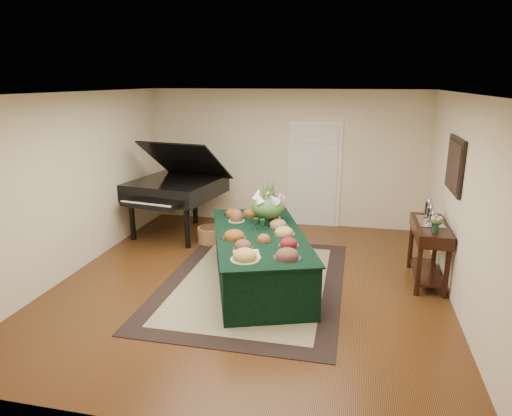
% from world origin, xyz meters
% --- Properties ---
extents(ground, '(6.00, 6.00, 0.00)m').
position_xyz_m(ground, '(0.00, 0.00, 0.00)').
color(ground, black).
rests_on(ground, ground).
extents(area_rug, '(2.56, 3.58, 0.01)m').
position_xyz_m(area_rug, '(0.03, -0.00, 0.01)').
color(area_rug, black).
rests_on(area_rug, ground).
extents(kitchen_doorway, '(1.05, 0.07, 2.10)m').
position_xyz_m(kitchen_doorway, '(0.60, 2.97, 1.02)').
color(kitchen_doorway, white).
rests_on(kitchen_doorway, ground).
extents(buffet_table, '(2.04, 2.90, 0.75)m').
position_xyz_m(buffet_table, '(0.11, 0.05, 0.38)').
color(buffet_table, black).
rests_on(buffet_table, ground).
extents(food_platters, '(1.46, 2.22, 0.15)m').
position_xyz_m(food_platters, '(0.11, -0.03, 0.79)').
color(food_platters, '#A6B0A6').
rests_on(food_platters, buffet_table).
extents(cutting_board, '(0.41, 0.41, 0.10)m').
position_xyz_m(cutting_board, '(0.12, -0.81, 0.78)').
color(cutting_board, tan).
rests_on(cutting_board, buffet_table).
extents(green_goblets, '(0.18, 0.09, 0.18)m').
position_xyz_m(green_goblets, '(0.07, 0.18, 0.84)').
color(green_goblets, '#13311D').
rests_on(green_goblets, buffet_table).
extents(floral_centerpiece, '(0.54, 0.54, 0.54)m').
position_xyz_m(floral_centerpiece, '(0.13, 0.58, 1.06)').
color(floral_centerpiece, '#13311D').
rests_on(floral_centerpiece, buffet_table).
extents(grand_piano, '(1.82, 1.98, 1.81)m').
position_xyz_m(grand_piano, '(-1.88, 1.85, 0.91)').
color(grand_piano, black).
rests_on(grand_piano, ground).
extents(wicker_basket, '(0.45, 0.45, 0.28)m').
position_xyz_m(wicker_basket, '(-1.12, 1.50, 0.14)').
color(wicker_basket, olive).
rests_on(wicker_basket, ground).
extents(mahogany_sideboard, '(0.45, 1.19, 0.89)m').
position_xyz_m(mahogany_sideboard, '(2.50, 0.58, 0.68)').
color(mahogany_sideboard, black).
rests_on(mahogany_sideboard, ground).
extents(tea_service, '(0.34, 0.74, 0.30)m').
position_xyz_m(tea_service, '(2.50, 0.64, 1.00)').
color(tea_service, '#BBBBC4').
rests_on(tea_service, mahogany_sideboard).
extents(pink_bouquet, '(0.19, 0.19, 0.24)m').
position_xyz_m(pink_bouquet, '(2.50, 0.20, 1.04)').
color(pink_bouquet, '#13311D').
rests_on(pink_bouquet, mahogany_sideboard).
extents(wall_painting, '(0.05, 0.95, 0.75)m').
position_xyz_m(wall_painting, '(2.72, 0.58, 1.75)').
color(wall_painting, black).
rests_on(wall_painting, ground).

